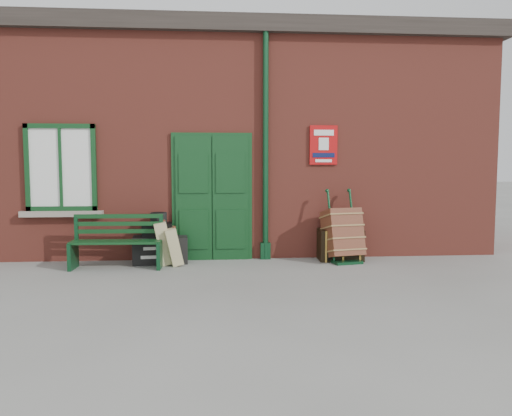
{
  "coord_description": "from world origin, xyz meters",
  "views": [
    {
      "loc": [
        -0.23,
        -7.41,
        1.7
      ],
      "look_at": [
        0.41,
        0.6,
        1.0
      ],
      "focal_mm": 35.0,
      "sensor_mm": 36.0,
      "label": 1
    }
  ],
  "objects": [
    {
      "name": "dark_trunk",
      "position": [
        1.98,
        1.25,
        0.28
      ],
      "size": [
        0.79,
        0.53,
        0.55
      ],
      "primitive_type": "cube",
      "rotation": [
        0.0,
        0.0,
        -0.04
      ],
      "color": "black",
      "rests_on": "ground"
    },
    {
      "name": "suitcase_back",
      "position": [
        -1.14,
        1.16,
        0.37
      ],
      "size": [
        0.43,
        0.57,
        0.75
      ],
      "primitive_type": "cube",
      "rotation": [
        0.0,
        -0.19,
        0.19
      ],
      "color": "tan",
      "rests_on": "ground"
    },
    {
      "name": "strongbox",
      "position": [
        -1.25,
        1.25,
        0.58
      ],
      "size": [
        0.54,
        0.42,
        0.23
      ],
      "primitive_type": "cube",
      "rotation": [
        0.0,
        0.0,
        0.1
      ],
      "color": "black",
      "rests_on": "houdini_trunk"
    },
    {
      "name": "houdini_trunk",
      "position": [
        -1.2,
        1.25,
        0.23
      ],
      "size": [
        0.97,
        0.6,
        0.46
      ],
      "primitive_type": "cube",
      "rotation": [
        0.0,
        0.0,
        0.1
      ],
      "color": "black",
      "rests_on": "ground"
    },
    {
      "name": "station_building",
      "position": [
        -0.0,
        3.49,
        2.16
      ],
      "size": [
        10.3,
        4.3,
        4.36
      ],
      "color": "brown",
      "rests_on": "ground"
    },
    {
      "name": "porter_trolley",
      "position": [
        1.98,
        1.1,
        0.48
      ],
      "size": [
        0.72,
        0.76,
        1.25
      ],
      "rotation": [
        0.0,
        0.0,
        0.21
      ],
      "color": "#0D371C",
      "rests_on": "ground"
    },
    {
      "name": "bench",
      "position": [
        -1.86,
        0.89,
        0.46
      ],
      "size": [
        1.48,
        0.49,
        0.91
      ],
      "rotation": [
        0.0,
        0.0,
        -0.03
      ],
      "color": "#0F3918",
      "rests_on": "ground"
    },
    {
      "name": "hatbox",
      "position": [
        -1.22,
        1.25,
        0.78
      ],
      "size": [
        0.3,
        0.3,
        0.18
      ],
      "primitive_type": "cylinder",
      "rotation": [
        0.0,
        0.0,
        0.1
      ],
      "color": "black",
      "rests_on": "strongbox"
    },
    {
      "name": "suitcase_front",
      "position": [
        -0.96,
        1.06,
        0.32
      ],
      "size": [
        0.39,
        0.51,
        0.64
      ],
      "primitive_type": "cube",
      "rotation": [
        0.0,
        -0.21,
        0.19
      ],
      "color": "tan",
      "rests_on": "ground"
    },
    {
      "name": "ground",
      "position": [
        0.0,
        0.0,
        0.0
      ],
      "size": [
        80.0,
        80.0,
        0.0
      ],
      "primitive_type": "plane",
      "color": "gray",
      "rests_on": "ground"
    }
  ]
}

